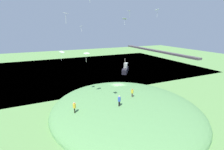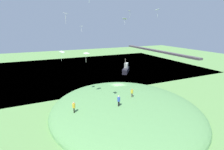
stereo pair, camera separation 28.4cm
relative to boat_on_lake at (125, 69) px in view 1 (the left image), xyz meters
name	(u,v)px [view 1 (the left image)]	position (x,y,z in m)	size (l,w,h in m)	color
ground_plane	(118,93)	(15.43, -10.55, -1.03)	(160.00, 160.00, 0.00)	#5E8D4A
lake_water	(85,69)	(-10.90, -10.55, -1.23)	(48.47, 80.00, 0.40)	#275273
grass_hill	(125,110)	(22.89, -12.93, -1.03)	(28.32, 26.06, 5.07)	#588D50
bridge_deck_far	(155,51)	(-10.90, 20.73, 3.57)	(43.62, 1.80, 0.70)	#4B4449
boat_on_lake	(125,69)	(0.00, 0.00, 0.00)	(5.65, 4.77, 4.93)	black
person_walking_path	(132,92)	(23.57, -11.93, 2.47)	(0.53, 0.53, 1.57)	brown
person_near_shore	(74,106)	(23.63, -22.09, 1.86)	(0.59, 0.59, 1.75)	black
person_on_hilltop	(119,100)	(25.62, -15.54, 2.51)	(0.54, 0.54, 1.76)	black
kite_0	(129,11)	(14.09, -7.41, 16.49)	(0.77, 0.81, 1.32)	white
kite_1	(157,10)	(18.09, -3.32, 16.62)	(1.35, 1.29, 1.62)	white
kite_2	(62,52)	(11.48, -21.44, 8.36)	(1.36, 1.24, 2.00)	white
kite_3	(81,26)	(10.73, -16.95, 13.41)	(0.86, 0.70, 1.21)	white
kite_4	(87,54)	(18.85, -18.46, 8.87)	(1.07, 1.19, 1.60)	white
kite_5	(66,14)	(18.61, -21.48, 15.31)	(1.13, 0.96, 1.67)	silver
kite_6	(125,19)	(13.19, -7.97, 14.99)	(1.21, 1.03, 1.42)	silver
mooring_post	(128,87)	(13.82, -7.16, -0.44)	(0.14, 0.14, 1.18)	brown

